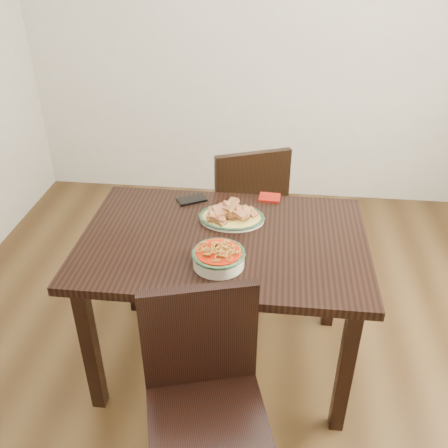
# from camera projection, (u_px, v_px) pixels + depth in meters

# --- Properties ---
(floor) EXTENTS (3.50, 3.50, 0.00)m
(floor) POSITION_uv_depth(u_px,v_px,m) (240.00, 346.00, 2.66)
(floor) COLOR #3A2712
(floor) RESTS_ON ground
(wall_back) EXTENTS (3.50, 0.10, 2.60)m
(wall_back) POSITION_uv_depth(u_px,v_px,m) (265.00, 26.00, 3.45)
(wall_back) COLOR beige
(wall_back) RESTS_ON ground
(dining_table) EXTENTS (1.26, 0.84, 0.75)m
(dining_table) POSITION_uv_depth(u_px,v_px,m) (223.00, 255.00, 2.24)
(dining_table) COLOR black
(dining_table) RESTS_ON ground
(chair_far) EXTENTS (0.55, 0.55, 0.89)m
(chair_far) POSITION_uv_depth(u_px,v_px,m) (246.00, 207.00, 2.92)
(chair_far) COLOR black
(chair_far) RESTS_ON ground
(chair_near) EXTENTS (0.52, 0.52, 0.89)m
(chair_near) POSITION_uv_depth(u_px,v_px,m) (204.00, 392.00, 1.79)
(chair_near) COLOR black
(chair_near) RESTS_ON ground
(fish_plate) EXTENTS (0.30, 0.23, 0.11)m
(fish_plate) POSITION_uv_depth(u_px,v_px,m) (232.00, 212.00, 2.29)
(fish_plate) COLOR #F3E9CD
(fish_plate) RESTS_ON dining_table
(noodle_bowl) EXTENTS (0.22, 0.22, 0.08)m
(noodle_bowl) POSITION_uv_depth(u_px,v_px,m) (219.00, 256.00, 2.00)
(noodle_bowl) COLOR beige
(noodle_bowl) RESTS_ON dining_table
(smartphone) EXTENTS (0.16, 0.13, 0.01)m
(smartphone) POSITION_uv_depth(u_px,v_px,m) (192.00, 200.00, 2.47)
(smartphone) COLOR black
(smartphone) RESTS_ON dining_table
(napkin) EXTENTS (0.11, 0.09, 0.01)m
(napkin) POSITION_uv_depth(u_px,v_px,m) (270.00, 198.00, 2.49)
(napkin) COLOR #9B170B
(napkin) RESTS_ON dining_table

